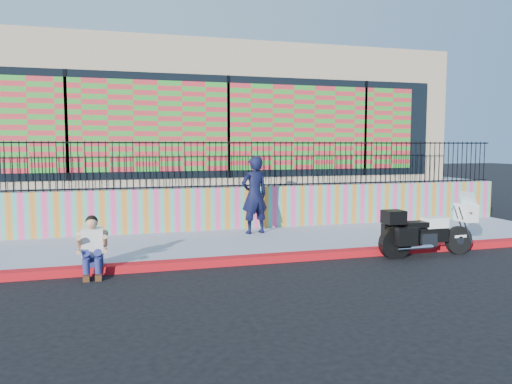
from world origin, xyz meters
name	(u,v)px	position (x,y,z in m)	size (l,w,h in m)	color
ground	(275,262)	(0.00, 0.00, 0.00)	(90.00, 90.00, 0.00)	black
red_curb	(275,258)	(0.00, 0.00, 0.07)	(16.00, 0.30, 0.15)	#AB0C11
sidewalk	(253,243)	(0.00, 1.65, 0.07)	(16.00, 3.00, 0.15)	#9399B1
mural_wall	(236,208)	(0.00, 3.25, 0.70)	(16.00, 0.20, 1.10)	#FE4286
metal_fence	(236,164)	(0.00, 3.25, 1.85)	(15.80, 0.04, 1.20)	black
elevated_platform	(202,193)	(0.00, 8.35, 0.62)	(16.00, 10.00, 1.25)	#9399B1
storefront_building	(203,120)	(0.00, 8.13, 3.25)	(14.00, 8.06, 4.00)	tan
police_motorcycle	(426,230)	(3.22, -0.41, 0.56)	(2.17, 0.72, 1.35)	black
police_officer	(254,195)	(0.27, 2.45, 1.11)	(0.70, 0.46, 1.93)	black
seated_man	(92,252)	(-3.50, -0.17, 0.45)	(0.54, 0.71, 1.06)	navy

